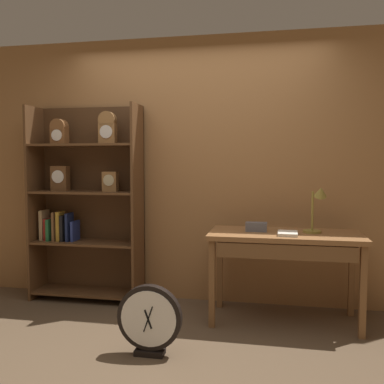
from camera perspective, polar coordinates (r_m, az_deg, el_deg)
ground_plane at (r=3.16m, az=-3.79°, el=-21.85°), size 10.00×10.00×0.00m
back_wood_panel at (r=4.18m, az=0.95°, el=2.96°), size 4.80×0.05×2.60m
bookshelf at (r=4.36m, az=-14.32°, el=-1.31°), size 1.11×0.35×1.93m
workbench at (r=3.71m, az=12.43°, el=-6.91°), size 1.29×0.60×0.78m
desk_lamp at (r=3.72m, az=16.55°, el=-1.84°), size 0.19×0.20×0.42m
toolbox_small at (r=3.74m, az=8.67°, el=-4.68°), size 0.18×0.09×0.08m
open_repair_manual at (r=3.61m, az=12.80°, el=-5.47°), size 0.17×0.23×0.02m
round_clock_large at (r=3.16m, az=-5.75°, el=-16.76°), size 0.47×0.11×0.51m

